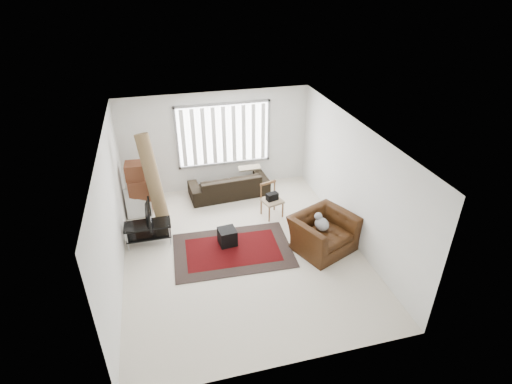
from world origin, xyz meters
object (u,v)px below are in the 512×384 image
tv_stand (148,229)px  moving_boxes (139,190)px  armchair (323,231)px  sofa (229,182)px  side_chair (272,199)px

tv_stand → moving_boxes: bearing=96.3°
armchair → tv_stand: bearing=139.4°
sofa → side_chair: side_chair is taller
moving_boxes → armchair: moving_boxes is taller
armchair → sofa: bearing=95.3°
moving_boxes → tv_stand: bearing=-83.7°
sofa → armchair: (1.52, -2.81, 0.06)m
tv_stand → armchair: armchair is taller
side_chair → armchair: 1.71m
tv_stand → sofa: 2.72m
sofa → armchair: bearing=114.3°
side_chair → armchair: armchair is taller
tv_stand → sofa: (2.15, 1.66, 0.04)m
tv_stand → side_chair: bearing=7.7°
moving_boxes → sofa: size_ratio=0.63×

